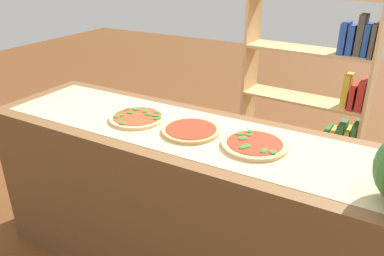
{
  "coord_description": "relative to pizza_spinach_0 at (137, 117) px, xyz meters",
  "views": [
    {
      "loc": [
        0.82,
        -1.45,
        1.67
      ],
      "look_at": [
        0.0,
        0.0,
        0.91
      ],
      "focal_mm": 35.28,
      "sensor_mm": 36.0,
      "label": 1
    }
  ],
  "objects": [
    {
      "name": "counter",
      "position": [
        0.32,
        0.01,
        -0.46
      ],
      "size": [
        2.25,
        0.64,
        0.89
      ],
      "primitive_type": "cube",
      "color": "brown",
      "rests_on": "ground_plane"
    },
    {
      "name": "parchment_paper",
      "position": [
        0.32,
        0.01,
        -0.01
      ],
      "size": [
        2.09,
        0.5,
        0.0
      ],
      "primitive_type": "cube",
      "color": "tan",
      "rests_on": "counter"
    },
    {
      "name": "pizza_spinach_0",
      "position": [
        0.0,
        0.0,
        0.0
      ],
      "size": [
        0.29,
        0.29,
        0.02
      ],
      "color": "#E5C17F",
      "rests_on": "parchment_paper"
    },
    {
      "name": "pizza_plain_1",
      "position": [
        0.32,
        -0.0,
        -0.0
      ],
      "size": [
        0.28,
        0.28,
        0.02
      ],
      "color": "tan",
      "rests_on": "parchment_paper"
    },
    {
      "name": "pizza_spinach_2",
      "position": [
        0.65,
        0.01,
        0.0
      ],
      "size": [
        0.3,
        0.3,
        0.03
      ],
      "color": "#DBB26B",
      "rests_on": "parchment_paper"
    },
    {
      "name": "bookshelf",
      "position": [
        0.7,
        1.2,
        -0.2
      ],
      "size": [
        0.9,
        0.3,
        1.45
      ],
      "color": "tan",
      "rests_on": "ground_plane"
    }
  ]
}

